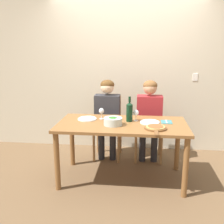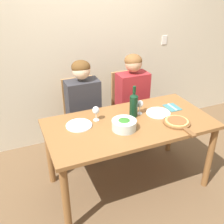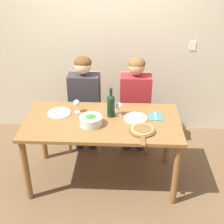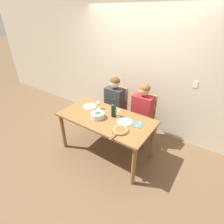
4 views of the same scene
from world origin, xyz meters
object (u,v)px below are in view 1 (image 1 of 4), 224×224
object	(u,v)px
person_woman	(107,112)
dinner_plate_left	(87,119)
broccoli_bowl	(113,121)
wine_glass_right	(136,113)
fork_on_napkin	(166,122)
wine_glass_left	(101,111)
dinner_plate_right	(150,122)
chair_left	(108,124)
wine_bottle	(129,111)
pizza_on_board	(156,128)
chair_right	(149,125)
person_man	(149,113)

from	to	relation	value
person_woman	dinner_plate_left	bearing A→B (deg)	-111.62
broccoli_bowl	wine_glass_right	distance (m)	0.36
fork_on_napkin	wine_glass_left	bearing A→B (deg)	175.94
broccoli_bowl	dinner_plate_right	bearing A→B (deg)	17.05
chair_left	wine_bottle	distance (m)	0.85
dinner_plate_right	pizza_on_board	distance (m)	0.26
wine_bottle	dinner_plate_left	xyz separation A→B (m)	(-0.57, 0.03, -0.13)
wine_glass_left	dinner_plate_left	bearing A→B (deg)	-167.81
dinner_plate_left	wine_glass_left	xyz separation A→B (m)	(0.19, 0.04, 0.10)
chair_left	wine_glass_left	xyz separation A→B (m)	(-0.02, -0.59, 0.35)
broccoli_bowl	fork_on_napkin	xyz separation A→B (m)	(0.68, 0.20, -0.05)
dinner_plate_left	chair_right	bearing A→B (deg)	36.92
chair_right	fork_on_napkin	distance (m)	0.73
person_man	dinner_plate_right	xyz separation A→B (m)	(-0.01, -0.60, 0.03)
person_woman	wine_glass_right	world-z (taller)	person_woman
wine_glass_left	person_woman	bearing A→B (deg)	87.99
broccoli_bowl	wine_glass_right	bearing A→B (deg)	37.83
person_woman	chair_left	bearing A→B (deg)	90.00
chair_right	wine_glass_right	distance (m)	0.75
wine_glass_left	dinner_plate_right	bearing A→B (deg)	-10.49
chair_left	chair_right	distance (m)	0.64
chair_right	person_woman	distance (m)	0.69
dinner_plate_right	wine_glass_right	bearing A→B (deg)	157.23
person_woman	wine_glass_right	bearing A→B (deg)	-49.45
chair_right	dinner_plate_left	xyz separation A→B (m)	(-0.85, -0.63, 0.26)
pizza_on_board	wine_glass_left	world-z (taller)	wine_glass_left
dinner_plate_right	wine_bottle	bearing A→B (deg)	169.37
wine_bottle	wine_glass_left	size ratio (longest dim) A/B	2.18
dinner_plate_left	person_man	bearing A→B (deg)	31.62
dinner_plate_right	fork_on_napkin	distance (m)	0.22
wine_glass_right	dinner_plate_right	bearing A→B (deg)	-22.77
chair_right	chair_left	bearing A→B (deg)	180.00
person_woman	dinner_plate_left	distance (m)	0.56
wine_bottle	dinner_plate_left	size ratio (longest dim) A/B	1.31
dinner_plate_left	broccoli_bowl	bearing A→B (deg)	-30.64
dinner_plate_left	dinner_plate_right	distance (m)	0.84
wine_bottle	dinner_plate_right	distance (m)	0.30
chair_left	fork_on_napkin	distance (m)	1.10
dinner_plate_left	fork_on_napkin	bearing A→B (deg)	-1.10
broccoli_bowl	wine_glass_left	world-z (taller)	wine_glass_left
wine_glass_right	fork_on_napkin	xyz separation A→B (m)	(0.40, -0.02, -0.10)
person_man	fork_on_napkin	bearing A→B (deg)	-69.32
broccoli_bowl	pizza_on_board	world-z (taller)	broccoli_bowl
person_woman	wine_glass_left	world-z (taller)	person_woman
pizza_on_board	fork_on_napkin	xyz separation A→B (m)	(0.16, 0.31, -0.01)
person_woman	pizza_on_board	distance (m)	1.09
pizza_on_board	wine_glass_right	distance (m)	0.42
wine_glass_right	wine_glass_left	bearing A→B (deg)	174.67
dinner_plate_right	wine_glass_left	bearing A→B (deg)	169.51
person_woman	fork_on_napkin	size ratio (longest dim) A/B	6.94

